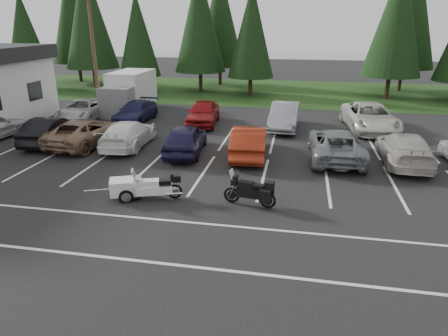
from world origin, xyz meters
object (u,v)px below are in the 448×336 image
car_near_1 (51,130)px  car_near_3 (128,134)px  car_far_1 (136,112)px  car_far_3 (284,116)px  car_near_7 (404,149)px  utility_pole (93,47)px  touring_motorcycle (154,184)px  box_truck (127,93)px  car_near_6 (336,144)px  cargo_trailer (126,189)px  car_far_4 (370,117)px  car_near_4 (185,139)px  car_near_5 (249,141)px  car_near_2 (86,132)px  car_far_0 (83,110)px  adventure_motorcycle (250,189)px

car_near_1 → car_near_3: 4.48m
car_far_1 → car_far_3: 9.95m
car_near_7 → utility_pole: bearing=-20.2°
car_near_7 → touring_motorcycle: 11.91m
box_truck → car_near_6: (14.42, -8.21, -0.71)m
touring_motorcycle → cargo_trailer: touring_motorcycle is taller
utility_pole → car_far_3: utility_pole is taller
box_truck → car_far_4: bearing=-7.0°
car_near_4 → car_near_5: bearing=177.0°
box_truck → car_near_5: 13.32m
car_near_2 → cargo_trailer: size_ratio=3.11×
car_far_1 → touring_motorcycle: (5.66, -11.84, -0.03)m
car_far_3 → car_far_1: bearing=-178.1°
car_near_6 → car_near_2: bearing=-1.6°
car_near_1 → car_far_0: size_ratio=0.89×
car_near_4 → car_far_4: (9.94, 6.62, 0.06)m
car_near_4 → car_far_1: size_ratio=0.97×
box_truck → car_near_5: box_truck is taller
car_near_7 → car_far_3: car_far_3 is taller
car_near_2 → touring_motorcycle: 8.79m
car_far_3 → car_far_4: car_far_4 is taller
car_near_5 → adventure_motorcycle: (0.76, -5.73, -0.11)m
car_near_6 → car_far_1: 13.89m
car_near_5 → car_near_6: size_ratio=0.88×
car_near_3 → car_far_1: size_ratio=1.06×
car_near_3 → car_near_7: 13.97m
car_near_2 → car_far_1: bearing=-90.8°
car_far_4 → touring_motorcycle: (-9.50, -12.38, -0.18)m
utility_pole → box_truck: (2.00, 0.50, -3.25)m
car_far_0 → touring_motorcycle: bearing=-56.4°
car_near_6 → car_far_3: size_ratio=1.11×
car_near_4 → car_near_7: size_ratio=0.88×
car_near_4 → touring_motorcycle: size_ratio=1.94×
car_near_7 → car_far_3: 8.15m
utility_pole → car_far_4: size_ratio=1.53×
utility_pole → box_truck: 3.85m
car_near_4 → car_near_6: bearing=178.2°
utility_pole → box_truck: bearing=14.0°
car_far_3 → touring_motorcycle: bearing=-107.9°
box_truck → car_near_4: box_truck is taller
utility_pole → car_near_6: size_ratio=1.69×
utility_pole → car_near_1: utility_pole is taller
box_truck → car_near_4: 11.14m
car_near_5 → car_far_4: size_ratio=0.80×
car_near_5 → car_far_0: car_near_5 is taller
car_near_1 → car_near_2: (2.05, 0.11, -0.01)m
car_near_6 → cargo_trailer: car_near_6 is taller
car_far_0 → adventure_motorcycle: bearing=-46.8°
car_near_7 → touring_motorcycle: bearing=32.8°
box_truck → car_far_0: 3.56m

